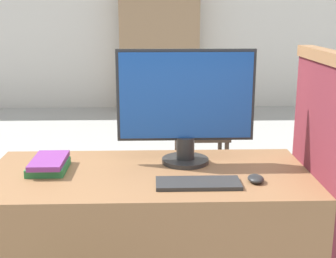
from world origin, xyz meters
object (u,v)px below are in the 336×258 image
Objects in this scene: monitor at (186,105)px; mouse at (256,179)px; far_chair at (200,120)px; keyboard at (198,183)px; book_stack at (49,164)px.

mouse is (0.28, -0.27, -0.26)m from monitor.
far_chair reaches higher than mouse.
far_chair is at bearing 81.93° from monitor.
keyboard is at bearing -173.74° from mouse.
book_stack is (-0.90, 0.17, 0.01)m from mouse.
monitor is 2.54× the size of book_stack.
far_chair is (0.87, 1.82, -0.23)m from book_stack.
far_chair reaches higher than keyboard.
keyboard is at bearing -83.61° from monitor.
mouse is 0.09× the size of far_chair.
monitor is 0.68m from book_stack.
book_stack is at bearing -139.66° from far_chair.
mouse is 0.92m from book_stack.
far_chair is (0.21, 2.02, -0.21)m from keyboard.
monitor is at bearing 96.39° from keyboard.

